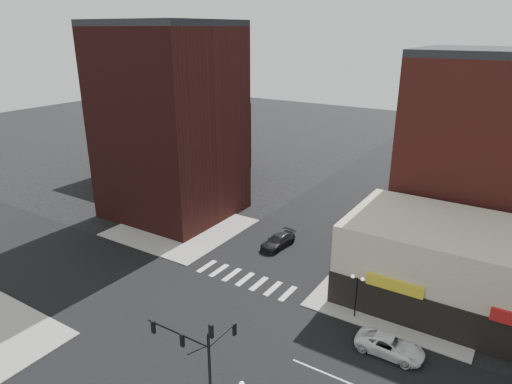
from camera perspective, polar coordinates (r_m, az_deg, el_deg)
The scene contains 13 objects.
ground at distance 43.12m, azimuth -7.56°, elevation -15.49°, with size 240.00×240.00×0.00m, color black.
road_ew at distance 43.12m, azimuth -7.56°, elevation -15.48°, with size 200.00×14.00×0.02m, color black.
road_ns at distance 43.12m, azimuth -7.56°, elevation -15.48°, with size 14.00×200.00×0.02m, color black.
sidewalk_nw at distance 61.00m, azimuth -9.36°, elevation -4.39°, with size 15.00×15.00×0.12m, color gray.
sidewalk_ne at distance 48.65m, azimuth 17.80°, elevation -11.82°, with size 15.00×15.00×0.12m, color gray.
building_nw at distance 62.96m, azimuth -10.67°, elevation 8.22°, with size 16.00×15.00×25.00m, color #3D1513.
building_nw_low at distance 84.08m, azimuth -9.76°, elevation 6.62°, with size 20.00×18.00×12.00m, color #3D1513.
building_ne_midrise at distance 57.78m, azimuth 27.27°, elevation 3.77°, with size 18.00×15.00×22.00m, color maroon.
building_ne_row at distance 46.74m, azimuth 26.15°, elevation -9.80°, with size 24.20×12.20×8.00m.
traffic_signal at distance 31.62m, azimuth -6.89°, elevation -19.22°, with size 5.59×3.09×7.77m.
street_lamp_ne at distance 42.16m, azimuth 12.51°, elevation -11.39°, with size 1.22×0.32×4.16m.
white_suv at distance 40.13m, azimuth 16.40°, elevation -17.94°, with size 2.51×5.44×1.51m, color white.
dark_sedan_north at distance 54.99m, azimuth 2.78°, elevation -6.13°, with size 2.14×5.26×1.53m, color black.
Camera 1 is at (23.35, -26.43, 24.81)m, focal length 32.00 mm.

